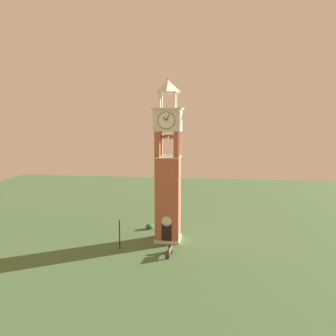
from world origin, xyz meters
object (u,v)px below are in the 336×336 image
clock_tower (168,174)px  lamp_post (119,227)px  trash_bin (171,248)px  park_bench (169,251)px

clock_tower → lamp_post: (-4.70, -3.36, -5.08)m
clock_tower → trash_bin: clock_tower is taller
lamp_post → trash_bin: bearing=-0.7°
park_bench → lamp_post: 5.88m
clock_tower → lamp_post: bearing=-144.5°
clock_tower → trash_bin: bearing=-78.0°
park_bench → lamp_post: lamp_post is taller
clock_tower → trash_bin: size_ratio=22.37×
lamp_post → park_bench: bearing=-12.8°
clock_tower → park_bench: clock_tower is taller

